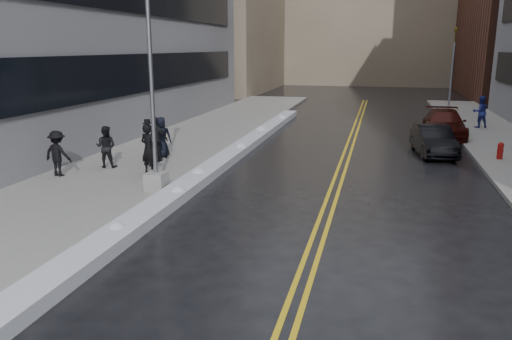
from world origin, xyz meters
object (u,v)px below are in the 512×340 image
Objects in this scene: lamppost at (153,120)px; pedestrian_e at (58,153)px; pedestrian_b at (106,147)px; pedestrian_fedora at (149,149)px; pedestrian_east at (480,112)px; pedestrian_c at (161,137)px; car_black at (433,140)px; car_maroon at (444,124)px; pedestrian_d at (156,139)px; fire_hydrant at (500,150)px; traffic_signal at (452,69)px.

pedestrian_e is (-4.36, 0.89, -1.53)m from lamppost.
pedestrian_e reaches higher than pedestrian_b.
pedestrian_east is at bearing -114.98° from pedestrian_fedora.
pedestrian_c is 0.43× the size of car_black.
pedestrian_e is at bearing 168.48° from lamppost.
car_maroon reaches higher than car_black.
car_black is at bearing 49.71° from pedestrian_east.
pedestrian_d is 1.11× the size of pedestrian_e.
pedestrian_c is (-14.29, -3.18, 0.49)m from fire_hydrant.
traffic_signal is 3.38× the size of pedestrian_c.
pedestrian_fedora is 16.78m from car_maroon.
car_maroon is at bearing 105.82° from fire_hydrant.
traffic_signal is 3.11× the size of pedestrian_fedora.
pedestrian_fedora is 1.09× the size of pedestrian_c.
lamppost is 5.43m from pedestrian_c.
fire_hydrant is 14.30m from traffic_signal.
pedestrian_c is 0.34× the size of car_maroon.
pedestrian_fedora reaches higher than pedestrian_e.
pedestrian_b is 0.88× the size of pedestrian_d.
pedestrian_e reaches higher than fire_hydrant.
lamppost is 24.98m from traffic_signal.
pedestrian_d is at bearing 114.90° from lamppost.
pedestrian_b is at bearing -127.89° from traffic_signal.
pedestrian_east reaches higher than pedestrian_b.
traffic_signal is at bearing -104.80° from pedestrian_fedora.
pedestrian_fedora is at bearing 155.21° from pedestrian_b.
pedestrian_c is at bearing -167.47° from fire_hydrant.
traffic_signal is at bearing 61.79° from lamppost.
fire_hydrant is at bearing -26.56° from car_black.
car_maroon is (1.00, 4.94, 0.07)m from car_black.
lamppost reaches higher than pedestrian_fedora.
lamppost reaches higher than pedestrian_c.
pedestrian_c is at bearing -77.00° from pedestrian_d.
pedestrian_east is at bearing -76.39° from traffic_signal.
pedestrian_east is (17.34, 16.21, 0.09)m from pedestrian_e.
pedestrian_c is (-13.79, -17.18, -2.36)m from traffic_signal.
fire_hydrant is 0.41× the size of pedestrian_c.
traffic_signal is at bearing -150.03° from pedestrian_c.
traffic_signal is at bearing 92.05° from fire_hydrant.
pedestrian_d is (-0.66, 2.03, -0.02)m from pedestrian_fedora.
pedestrian_b is at bearing 23.65° from pedestrian_east.
traffic_signal is 23.99m from pedestrian_fedora.
lamppost is at bearing -126.00° from car_maroon.
fire_hydrant is at bearing -137.74° from pedestrian_fedora.
pedestrian_e is at bearing -137.62° from car_maroon.
traffic_signal is 1.46× the size of car_black.
car_maroon is at bearing -133.28° from pedestrian_e.
traffic_signal is 1.16× the size of car_maroon.
pedestrian_d is (-13.66, -18.00, -2.31)m from traffic_signal.
lamppost reaches higher than traffic_signal.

